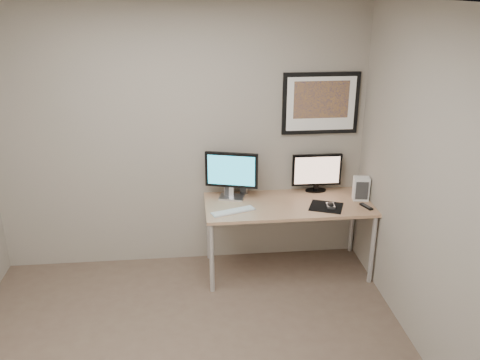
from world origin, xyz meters
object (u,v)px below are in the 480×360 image
Objects in this scene: speaker_right at (244,184)px; keyboard at (233,211)px; framed_art at (321,103)px; monitor_tv at (317,172)px; monitor_large at (231,173)px; desk at (288,209)px; speaker_left at (227,188)px; fan_unit at (361,189)px.

keyboard is (-0.15, -0.43, -0.09)m from speaker_right.
keyboard is at bearing -151.91° from framed_art.
speaker_right is 0.47× the size of keyboard.
keyboard is (-0.88, -0.42, -0.20)m from monitor_tv.
framed_art is 1.35m from keyboard.
speaker_right is (0.13, 0.11, -0.16)m from monitor_large.
framed_art is at bearing 43.46° from desk.
monitor_tv is at bearing -105.00° from framed_art.
monitor_tv reaches higher than speaker_left.
framed_art is at bearing 7.07° from speaker_left.
desk is 3.19× the size of monitor_tv.
speaker_left is at bearing 157.43° from desk.
speaker_left is at bearing -146.51° from speaker_right.
desk is 0.51m from monitor_tv.
framed_art is 1.49× the size of monitor_large.
desk is 0.74m from fan_unit.
desk is 3.17× the size of monitor_large.
monitor_large is at bearing 68.74° from keyboard.
monitor_large is 3.10× the size of speaker_left.
monitor_large is 2.60× the size of speaker_right.
speaker_right is (-0.40, 0.29, 0.16)m from desk.
framed_art is 0.91m from fan_unit.
fan_unit is at bearing 4.66° from speaker_right.
monitor_tv is at bearing 16.99° from speaker_right.
framed_art reaches higher than speaker_right.
monitor_tv reaches higher than keyboard.
fan_unit is (0.38, -0.25, -0.10)m from monitor_tv.
monitor_large reaches higher than fan_unit.
monitor_tv is 0.99m from keyboard.
monitor_tv is (0.33, 0.27, 0.28)m from desk.
speaker_left is (-0.57, 0.24, 0.15)m from desk.
monitor_tv is at bearing 39.12° from desk.
monitor_tv reaches higher than fan_unit.
framed_art is 3.87× the size of speaker_right.
framed_art reaches higher than monitor_tv.
framed_art reaches higher than fan_unit.
framed_art is 1.82× the size of keyboard.
monitor_large reaches higher than monitor_tv.
fan_unit is at bearing -40.53° from framed_art.
framed_art is 1.50× the size of monitor_tv.
monitor_tv is 2.20× the size of fan_unit.
speaker_left is 0.18m from speaker_right.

